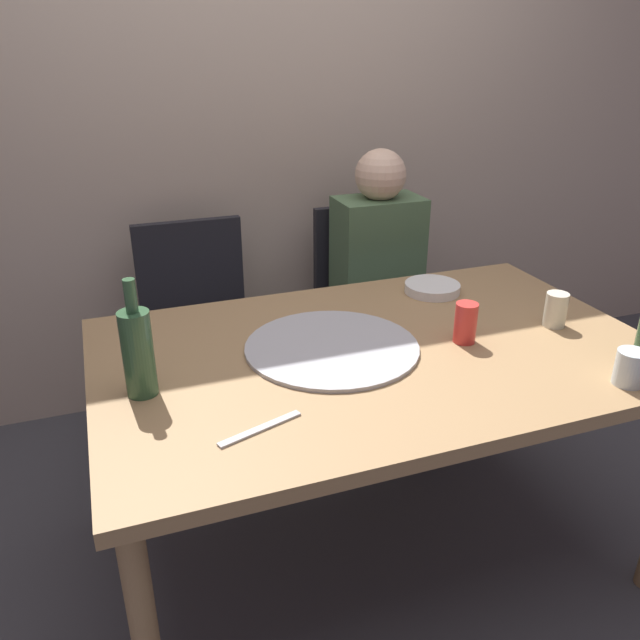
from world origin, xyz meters
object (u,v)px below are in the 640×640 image
at_px(pizza_tray, 332,347).
at_px(tumbler_near, 556,310).
at_px(table_knife, 260,429).
at_px(dining_table, 377,369).
at_px(tumbler_far, 630,368).
at_px(wine_bottle, 138,351).
at_px(soda_can, 466,323).
at_px(guest_in_sweater, 386,280).
at_px(chair_left, 199,320).
at_px(plate_stack, 432,288).
at_px(chair_right, 370,296).

xyz_separation_m(pizza_tray, tumbler_near, (0.71, -0.09, 0.05)).
xyz_separation_m(pizza_tray, table_knife, (-0.30, -0.33, -0.00)).
xyz_separation_m(dining_table, tumbler_far, (0.52, -0.41, 0.12)).
bearing_deg(tumbler_far, tumbler_near, 80.71).
height_order(wine_bottle, soda_can, wine_bottle).
bearing_deg(guest_in_sweater, tumbler_far, 96.43).
relative_size(soda_can, guest_in_sweater, 0.10).
height_order(tumbler_far, guest_in_sweater, guest_in_sweater).
bearing_deg(dining_table, chair_left, 112.62).
distance_m(plate_stack, chair_right, 0.63).
bearing_deg(guest_in_sweater, soda_can, 80.53).
height_order(tumbler_far, chair_left, chair_left).
relative_size(pizza_tray, soda_can, 4.15).
height_order(tumbler_near, chair_left, chair_left).
height_order(wine_bottle, plate_stack, wine_bottle).
distance_m(tumbler_near, soda_can, 0.33).
distance_m(tumbler_near, chair_right, 1.02).
distance_m(table_knife, chair_right, 1.47).
relative_size(chair_left, guest_in_sweater, 0.77).
height_order(pizza_tray, guest_in_sweater, guest_in_sweater).
distance_m(wine_bottle, tumbler_near, 1.25).
distance_m(tumbler_far, chair_left, 1.62).
relative_size(plate_stack, chair_left, 0.22).
xyz_separation_m(table_knife, guest_in_sweater, (0.82, 1.05, -0.11)).
bearing_deg(guest_in_sweater, tumbler_near, 103.40).
distance_m(tumbler_far, plate_stack, 0.76).
height_order(pizza_tray, table_knife, pizza_tray).
bearing_deg(tumbler_near, tumbler_far, -99.29).
height_order(chair_right, guest_in_sweater, guest_in_sweater).
bearing_deg(table_knife, tumbler_far, 154.25).
relative_size(tumbler_near, guest_in_sweater, 0.09).
height_order(tumbler_far, soda_can, soda_can).
bearing_deg(guest_in_sweater, wine_bottle, 36.46).
bearing_deg(chair_left, chair_right, -180.00).
bearing_deg(wine_bottle, table_knife, -47.75).
relative_size(tumbler_far, table_knife, 0.43).
xyz_separation_m(pizza_tray, chair_right, (0.52, 0.87, -0.24)).
bearing_deg(tumbler_near, dining_table, 175.52).
xyz_separation_m(soda_can, chair_left, (-0.64, 0.96, -0.30)).
relative_size(dining_table, soda_can, 13.23).
height_order(tumbler_near, tumbler_far, tumbler_near).
distance_m(soda_can, guest_in_sweater, 0.83).
distance_m(wine_bottle, chair_right, 1.46).
bearing_deg(tumbler_far, chair_left, 124.38).
distance_m(dining_table, table_knife, 0.52).
xyz_separation_m(chair_right, guest_in_sweater, (0.00, -0.15, 0.13)).
relative_size(dining_table, tumbler_far, 17.14).
distance_m(dining_table, pizza_tray, 0.15).
bearing_deg(guest_in_sweater, pizza_tray, 54.00).
bearing_deg(pizza_tray, tumbler_near, -6.91).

